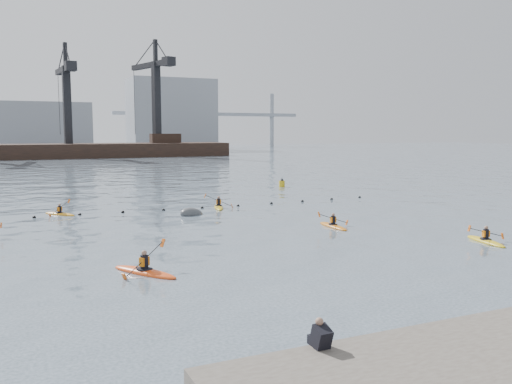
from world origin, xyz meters
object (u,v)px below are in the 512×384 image
at_px(kayaker_0, 145,271).
at_px(kayaker_1, 486,240).
at_px(kayaker_4, 333,225).
at_px(kayaker_5, 60,214).
at_px(mooring_buoy, 192,215).
at_px(nav_buoy, 282,184).
at_px(kayaker_3, 219,207).

relative_size(kayaker_0, kayaker_1, 1.03).
distance_m(kayaker_4, kayaker_5, 19.44).
height_order(kayaker_0, mooring_buoy, kayaker_0).
bearing_deg(nav_buoy, kayaker_3, -134.40).
bearing_deg(kayaker_3, kayaker_0, -102.20).
relative_size(kayaker_5, mooring_buoy, 1.28).
relative_size(kayaker_4, nav_buoy, 2.80).
relative_size(kayaker_1, kayaker_5, 1.27).
bearing_deg(kayaker_1, nav_buoy, 96.20).
bearing_deg(nav_buoy, kayaker_4, -109.86).
bearing_deg(kayaker_1, kayaker_5, 147.85).
height_order(mooring_buoy, nav_buoy, nav_buoy).
bearing_deg(nav_buoy, kayaker_1, -96.30).
height_order(kayaker_4, mooring_buoy, kayaker_4).
xyz_separation_m(kayaker_5, mooring_buoy, (8.58, -3.88, -0.09)).
xyz_separation_m(kayaker_0, kayaker_4, (13.21, 6.08, -0.01)).
xyz_separation_m(kayaker_0, kayaker_1, (18.13, -1.28, -0.01)).
bearing_deg(mooring_buoy, kayaker_4, -52.72).
bearing_deg(kayaker_0, kayaker_5, 63.75).
bearing_deg(kayaker_4, kayaker_5, -36.78).
bearing_deg(mooring_buoy, kayaker_5, 155.66).
height_order(kayaker_3, kayaker_4, kayaker_3).
bearing_deg(kayaker_4, kayaker_0, 27.36).
distance_m(kayaker_1, kayaker_3, 20.07).
xyz_separation_m(kayaker_5, nav_buoy, (23.27, 10.52, 0.25)).
height_order(kayaker_0, kayaker_1, kayaker_0).
xyz_separation_m(kayaker_1, mooring_buoy, (-11.36, 15.82, -0.10)).
xyz_separation_m(kayaker_0, kayaker_3, (9.73, 16.95, -0.01)).
bearing_deg(kayaker_0, kayaker_4, -7.14).
bearing_deg(kayaker_5, kayaker_4, -77.74).
height_order(kayaker_1, kayaker_5, kayaker_5).
distance_m(kayaker_1, nav_buoy, 30.40).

